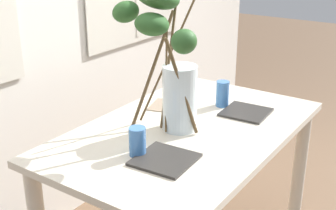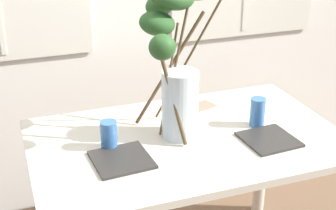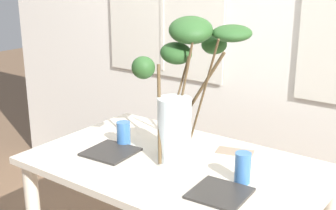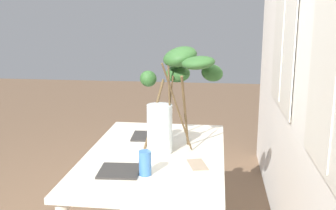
% 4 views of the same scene
% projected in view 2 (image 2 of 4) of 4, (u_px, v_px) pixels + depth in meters
% --- Properties ---
extents(dining_table, '(1.33, 0.83, 0.78)m').
position_uv_depth(dining_table, '(187.00, 163.00, 2.14)').
color(dining_table, beige).
rests_on(dining_table, ground).
extents(vase_with_branches, '(0.46, 0.55, 0.67)m').
position_uv_depth(vase_with_branches, '(175.00, 52.00, 2.02)').
color(vase_with_branches, silver).
rests_on(vase_with_branches, dining_table).
extents(drinking_glass_blue_left, '(0.07, 0.07, 0.12)m').
position_uv_depth(drinking_glass_blue_left, '(109.00, 135.00, 1.98)').
color(drinking_glass_blue_left, '#386BAD').
rests_on(drinking_glass_blue_left, dining_table).
extents(drinking_glass_blue_right, '(0.07, 0.07, 0.13)m').
position_uv_depth(drinking_glass_blue_right, '(257.00, 112.00, 2.16)').
color(drinking_glass_blue_right, '#386BAD').
rests_on(drinking_glass_blue_right, dining_table).
extents(plate_square_left, '(0.24, 0.24, 0.01)m').
position_uv_depth(plate_square_left, '(122.00, 160.00, 1.90)').
color(plate_square_left, '#2D2B28').
rests_on(plate_square_left, dining_table).
extents(plate_square_right, '(0.23, 0.23, 0.01)m').
position_uv_depth(plate_square_right, '(269.00, 139.00, 2.05)').
color(plate_square_right, '#2D2B28').
rests_on(plate_square_right, dining_table).
extents(napkin_folded, '(0.19, 0.13, 0.00)m').
position_uv_depth(napkin_folded, '(198.00, 107.00, 2.36)').
color(napkin_folded, gray).
rests_on(napkin_folded, dining_table).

